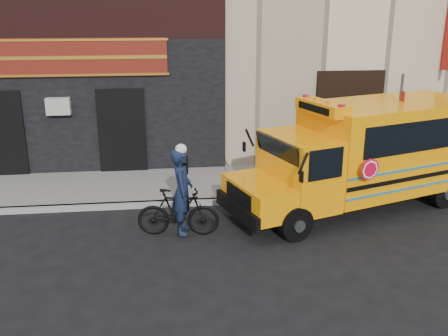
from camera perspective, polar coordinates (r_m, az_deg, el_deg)
The scene contains 7 objects.
ground at distance 11.17m, azimuth 3.49°, elevation -8.98°, with size 120.00×120.00×0.00m, color black.
curb at distance 13.48m, azimuth 1.57°, elevation -3.73°, with size 40.00×0.20×0.15m, color gray.
sidewalk at distance 14.87m, azimuth 0.75°, elevation -1.62°, with size 40.00×3.00×0.15m, color slate.
school_bus at distance 13.40m, azimuth 16.33°, elevation 1.87°, with size 7.22×4.22×2.92m.
sign_pole at distance 13.95m, azimuth 19.16°, elevation 3.80°, with size 0.08×0.30×3.43m.
bicycle at distance 11.52m, azimuth -5.26°, elevation -5.05°, with size 0.53×1.88×1.13m, color black.
cyclist at distance 11.40m, azimuth -4.80°, elevation -2.90°, with size 0.73×0.48×2.01m, color #111B34.
Camera 1 is at (-1.82, -9.80, 5.05)m, focal length 40.00 mm.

